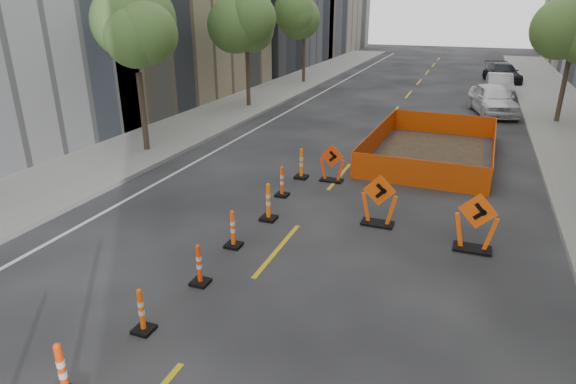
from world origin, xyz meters
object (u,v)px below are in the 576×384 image
at_px(chevron_sign_center, 379,200).
at_px(channelizer_8, 301,163).
at_px(channelizer_2, 62,372).
at_px(channelizer_7, 282,181).
at_px(channelizer_6, 268,202).
at_px(parked_car_mid, 499,85).
at_px(channelizer_3, 141,310).
at_px(channelizer_5, 233,229).
at_px(chevron_sign_left, 332,163).
at_px(parked_car_far, 502,73).
at_px(channelizer_4, 199,264).
at_px(chevron_sign_right, 476,222).
at_px(parked_car_near, 493,99).

bearing_deg(chevron_sign_center, channelizer_8, 128.59).
xyz_separation_m(channelizer_2, channelizer_7, (-0.00, 9.29, -0.03)).
bearing_deg(channelizer_6, parked_car_mid, 74.42).
bearing_deg(channelizer_7, channelizer_3, -89.36).
relative_size(channelizer_7, chevron_sign_center, 0.68).
relative_size(channelizer_5, channelizer_7, 1.00).
relative_size(channelizer_2, channelizer_5, 1.06).
bearing_deg(channelizer_6, channelizer_8, 94.72).
bearing_deg(chevron_sign_center, chevron_sign_left, 116.37).
distance_m(channelizer_3, parked_car_far, 36.67).
bearing_deg(chevron_sign_left, channelizer_4, -100.37).
relative_size(channelizer_4, chevron_sign_right, 0.63).
bearing_deg(chevron_sign_right, chevron_sign_center, 173.66).
relative_size(channelizer_8, chevron_sign_right, 0.71).
bearing_deg(channelizer_2, parked_car_near, 75.52).
relative_size(channelizer_2, channelizer_4, 1.10).
bearing_deg(channelizer_2, channelizer_3, 87.52).
distance_m(channelizer_3, chevron_sign_left, 9.43).
height_order(channelizer_7, parked_car_mid, parked_car_mid).
relative_size(channelizer_4, chevron_sign_center, 0.65).
xyz_separation_m(channelizer_4, channelizer_5, (-0.11, 1.86, 0.02)).
bearing_deg(channelizer_3, parked_car_far, 78.60).
xyz_separation_m(channelizer_7, channelizer_8, (0.01, 1.86, 0.05)).
xyz_separation_m(channelizer_3, channelizer_7, (-0.08, 7.43, 0.04)).
bearing_deg(channelizer_3, chevron_sign_left, 83.73).
bearing_deg(channelizer_3, channelizer_4, 85.40).
xyz_separation_m(channelizer_5, chevron_sign_center, (3.22, 2.67, 0.24)).
relative_size(channelizer_8, parked_car_mid, 0.25).
bearing_deg(channelizer_6, chevron_sign_right, 1.71).
relative_size(channelizer_7, chevron_sign_right, 0.65).
distance_m(parked_car_near, parked_car_mid, 6.18).
bearing_deg(channelizer_5, channelizer_3, -90.56).
relative_size(channelizer_8, chevron_sign_left, 0.83).
bearing_deg(parked_car_near, chevron_sign_left, -125.32).
xyz_separation_m(channelizer_2, channelizer_3, (0.08, 1.86, -0.07)).
bearing_deg(channelizer_4, channelizer_3, -94.60).
bearing_deg(chevron_sign_center, parked_car_mid, 70.68).
bearing_deg(chevron_sign_center, channelizer_2, -122.43).
height_order(channelizer_7, chevron_sign_center, chevron_sign_center).
distance_m(channelizer_6, channelizer_8, 3.73).
bearing_deg(chevron_sign_right, chevron_sign_left, 150.61).
relative_size(channelizer_5, parked_car_near, 0.21).
distance_m(channelizer_4, parked_car_far, 34.82).
xyz_separation_m(channelizer_7, chevron_sign_left, (1.11, 1.94, 0.16)).
height_order(channelizer_8, parked_car_mid, parked_car_mid).
relative_size(chevron_sign_center, parked_car_far, 0.29).
bearing_deg(parked_car_mid, channelizer_8, -111.48).
bearing_deg(chevron_sign_left, channelizer_6, -105.55).
bearing_deg(parked_car_far, channelizer_7, -117.18).
distance_m(channelizer_2, channelizer_7, 9.29).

